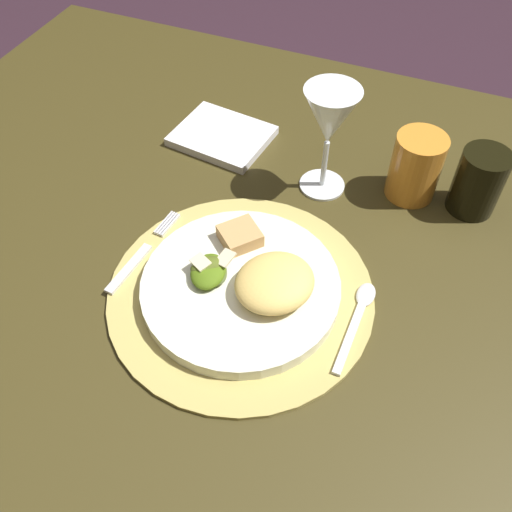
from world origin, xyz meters
The scene contains 13 objects.
ground_plane centered at (0.00, 0.00, 0.00)m, with size 6.00×6.00×0.00m, color #311E28.
dining_table centered at (0.00, 0.00, 0.60)m, with size 1.15×1.03×0.73m.
placemat centered at (0.07, -0.05, 0.73)m, with size 0.33×0.33×0.01m, color tan.
dinner_plate centered at (0.07, -0.05, 0.75)m, with size 0.25×0.25×0.02m, color silver.
pasta_serving centered at (0.11, -0.05, 0.77)m, with size 0.10×0.09×0.03m, color #EAC364.
salad_greens centered at (0.03, -0.06, 0.76)m, with size 0.06×0.07×0.02m.
bread_piece centered at (0.04, 0.01, 0.77)m, with size 0.05×0.05×0.02m, color tan.
fork centered at (-0.08, -0.05, 0.74)m, with size 0.03×0.16×0.00m.
spoon centered at (0.21, -0.03, 0.74)m, with size 0.02×0.14×0.01m.
napkin centered at (-0.08, 0.22, 0.74)m, with size 0.14×0.12×0.01m, color white.
wine_glass centered at (0.10, 0.18, 0.85)m, with size 0.08×0.08×0.16m.
amber_tumbler centered at (0.22, 0.21, 0.78)m, with size 0.07×0.07×0.10m, color orange.
dark_tumbler centered at (0.31, 0.21, 0.78)m, with size 0.07×0.07×0.10m, color black.
Camera 1 is at (0.24, -0.43, 1.30)m, focal length 39.20 mm.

